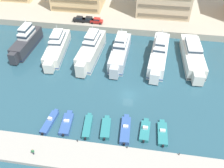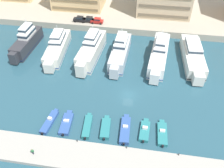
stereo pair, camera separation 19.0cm
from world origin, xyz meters
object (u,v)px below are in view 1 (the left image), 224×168
(motorboat_teal_mid_left, at_px, (88,126))
(yacht_ivory_center_right, at_px, (193,55))
(yacht_ivory_left, at_px, (57,47))
(motorboat_blue_far_left, at_px, (50,122))
(car_black_far_left, at_px, (79,19))
(car_red_mid_left, at_px, (97,20))
(motorboat_blue_left, at_px, (67,123))
(yacht_ivory_mid_left, at_px, (91,49))
(motorboat_teal_center_right, at_px, (145,130))
(motorboat_teal_mid_right, at_px, (162,133))
(yacht_charcoal_far_left, at_px, (26,41))
(motorboat_blue_center, at_px, (125,130))
(car_black_left, at_px, (89,19))
(pedestrian_near_edge, at_px, (33,152))
(yacht_silver_center_left, at_px, (120,51))
(motorboat_teal_center_left, at_px, (106,128))
(yacht_white_center, at_px, (159,53))

(motorboat_teal_mid_left, bearing_deg, yacht_ivory_center_right, 49.57)
(yacht_ivory_left, xyz_separation_m, motorboat_blue_far_left, (6.67, -25.93, -1.78))
(car_black_far_left, relative_size, car_red_mid_left, 0.99)
(motorboat_blue_left, bearing_deg, yacht_ivory_mid_left, 90.28)
(motorboat_teal_mid_left, relative_size, motorboat_teal_center_right, 1.11)
(yacht_ivory_left, distance_m, motorboat_teal_mid_right, 39.75)
(yacht_ivory_mid_left, relative_size, motorboat_blue_far_left, 2.73)
(yacht_charcoal_far_left, distance_m, yacht_ivory_mid_left, 20.01)
(motorboat_blue_far_left, height_order, car_black_far_left, car_black_far_left)
(motorboat_blue_center, relative_size, car_black_far_left, 1.89)
(motorboat_teal_mid_left, bearing_deg, yacht_ivory_left, 120.05)
(motorboat_blue_center, height_order, car_red_mid_left, car_red_mid_left)
(motorboat_teal_mid_right, bearing_deg, motorboat_teal_center_right, 177.86)
(yacht_ivory_mid_left, xyz_separation_m, motorboat_teal_mid_right, (20.37, -24.73, -2.30))
(yacht_ivory_center_right, xyz_separation_m, car_black_left, (-32.86, 14.50, 1.09))
(yacht_charcoal_far_left, xyz_separation_m, yacht_ivory_mid_left, (19.96, -1.38, 0.14))
(car_black_far_left, xyz_separation_m, car_red_mid_left, (5.99, -0.20, 0.00))
(motorboat_blue_center, bearing_deg, yacht_ivory_mid_left, 116.96)
(yacht_ivory_center_right, height_order, pedestrian_near_edge, yacht_ivory_center_right)
(yacht_silver_center_left, relative_size, motorboat_teal_center_left, 3.06)
(yacht_silver_center_left, relative_size, motorboat_teal_mid_left, 2.77)
(yacht_silver_center_left, xyz_separation_m, motorboat_blue_center, (4.59, -25.72, -1.96))
(motorboat_blue_left, relative_size, motorboat_teal_center_left, 1.09)
(motorboat_blue_left, bearing_deg, yacht_ivory_left, 111.92)
(yacht_ivory_left, bearing_deg, yacht_charcoal_far_left, 175.18)
(yacht_ivory_center_right, bearing_deg, yacht_ivory_left, -177.33)
(yacht_ivory_mid_left, height_order, car_black_left, yacht_ivory_mid_left)
(yacht_charcoal_far_left, distance_m, car_black_far_left, 19.64)
(motorboat_teal_center_left, bearing_deg, car_black_far_left, 111.25)
(car_red_mid_left, bearing_deg, yacht_silver_center_left, -58.11)
(yacht_charcoal_far_left, relative_size, motorboat_blue_far_left, 2.40)
(motorboat_teal_center_left, relative_size, motorboat_teal_center_right, 1.01)
(motorboat_blue_far_left, distance_m, motorboat_blue_left, 3.71)
(motorboat_teal_center_left, height_order, car_black_far_left, car_black_far_left)
(motorboat_teal_center_left, height_order, car_black_left, car_black_left)
(yacht_ivory_left, height_order, yacht_silver_center_left, yacht_silver_center_left)
(motorboat_blue_far_left, bearing_deg, car_black_left, 91.24)
(yacht_ivory_center_right, height_order, motorboat_blue_center, yacht_ivory_center_right)
(car_black_left, bearing_deg, yacht_silver_center_left, -52.00)
(yacht_silver_center_left, xyz_separation_m, motorboat_teal_center_left, (0.46, -25.90, -2.00))
(yacht_ivory_left, bearing_deg, motorboat_teal_center_right, -42.94)
(motorboat_teal_mid_right, height_order, car_black_far_left, car_black_far_left)
(car_red_mid_left, bearing_deg, car_black_far_left, 178.11)
(yacht_charcoal_far_left, bearing_deg, yacht_silver_center_left, -1.48)
(pedestrian_near_edge, bearing_deg, motorboat_blue_left, 65.84)
(car_red_mid_left, bearing_deg, motorboat_teal_mid_left, -81.27)
(motorboat_blue_left, distance_m, pedestrian_near_edge, 9.45)
(car_black_left, distance_m, pedestrian_near_edge, 50.66)
(yacht_white_center, relative_size, motorboat_blue_left, 3.15)
(yacht_ivory_center_right, bearing_deg, motorboat_blue_far_left, -139.03)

